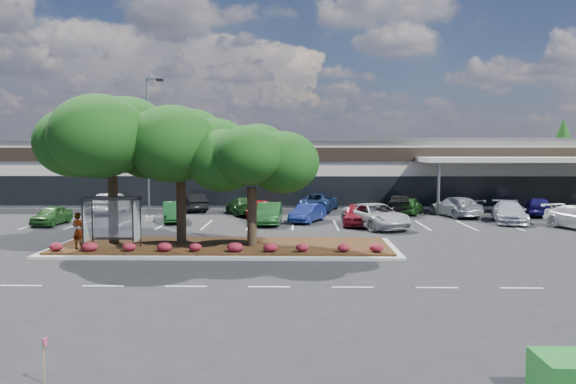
{
  "coord_description": "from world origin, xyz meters",
  "views": [
    {
      "loc": [
        1.95,
        -25.1,
        5.26
      ],
      "look_at": [
        1.25,
        9.66,
        2.6
      ],
      "focal_mm": 35.0,
      "sensor_mm": 36.0,
      "label": 1
    }
  ],
  "objects_px": {
    "survey_stake": "(45,354)",
    "car_1": "(174,212)",
    "light_pole": "(149,158)",
    "car_0": "(52,215)"
  },
  "relations": [
    {
      "from": "survey_stake",
      "to": "car_1",
      "type": "relative_size",
      "value": 0.24
    },
    {
      "from": "light_pole",
      "to": "car_1",
      "type": "distance_m",
      "value": 4.28
    },
    {
      "from": "car_0",
      "to": "car_1",
      "type": "relative_size",
      "value": 0.89
    },
    {
      "from": "car_0",
      "to": "car_1",
      "type": "bearing_deg",
      "value": 15.04
    },
    {
      "from": "survey_stake",
      "to": "car_0",
      "type": "xyz_separation_m",
      "value": [
        -11.56,
        26.36,
        -0.01
      ]
    },
    {
      "from": "light_pole",
      "to": "car_1",
      "type": "bearing_deg",
      "value": -4.11
    },
    {
      "from": "light_pole",
      "to": "survey_stake",
      "type": "bearing_deg",
      "value": -79.68
    },
    {
      "from": "light_pole",
      "to": "car_0",
      "type": "bearing_deg",
      "value": -163.86
    },
    {
      "from": "survey_stake",
      "to": "car_0",
      "type": "bearing_deg",
      "value": 113.68
    },
    {
      "from": "survey_stake",
      "to": "light_pole",
      "type": "bearing_deg",
      "value": 100.32
    }
  ]
}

